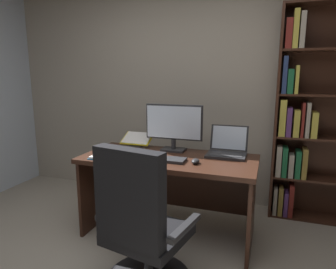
# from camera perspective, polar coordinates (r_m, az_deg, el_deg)

# --- Properties ---
(wall_back) EXTENTS (5.31, 0.12, 2.62)m
(wall_back) POSITION_cam_1_polar(r_m,az_deg,el_deg) (3.53, 5.70, 8.78)
(wall_back) COLOR #A89E8E
(wall_back) RESTS_ON ground
(desk) EXTENTS (1.54, 0.70, 0.75)m
(desk) POSITION_cam_1_polar(r_m,az_deg,el_deg) (2.81, 0.59, -7.95)
(desk) COLOR #381E14
(desk) RESTS_ON ground
(bookshelf) EXTENTS (0.94, 0.26, 2.12)m
(bookshelf) POSITION_cam_1_polar(r_m,az_deg,el_deg) (3.28, 25.70, 2.62)
(bookshelf) COLOR #381E14
(bookshelf) RESTS_ON ground
(office_chair) EXTENTS (0.67, 0.60, 1.03)m
(office_chair) POSITION_cam_1_polar(r_m,az_deg,el_deg) (2.10, -5.19, -18.07)
(office_chair) COLOR #232326
(office_chair) RESTS_ON ground
(monitor) EXTENTS (0.56, 0.16, 0.44)m
(monitor) POSITION_cam_1_polar(r_m,az_deg,el_deg) (2.84, 1.10, 1.44)
(monitor) COLOR #232326
(monitor) RESTS_ON desk
(laptop) EXTENTS (0.34, 0.32, 0.25)m
(laptop) POSITION_cam_1_polar(r_m,az_deg,el_deg) (2.78, 11.15, -2.74)
(laptop) COLOR #232326
(laptop) RESTS_ON desk
(keyboard) EXTENTS (0.42, 0.15, 0.02)m
(keyboard) POSITION_cam_1_polar(r_m,az_deg,el_deg) (2.57, -1.30, -4.63)
(keyboard) COLOR #232326
(keyboard) RESTS_ON desk
(computer_mouse) EXTENTS (0.06, 0.10, 0.04)m
(computer_mouse) POSITION_cam_1_polar(r_m,az_deg,el_deg) (2.49, 5.22, -5.06)
(computer_mouse) COLOR #232326
(computer_mouse) RESTS_ON desk
(reading_stand_with_book) EXTENTS (0.31, 0.26, 0.13)m
(reading_stand_with_book) POSITION_cam_1_polar(r_m,az_deg,el_deg) (3.08, -5.99, -1.02)
(reading_stand_with_book) COLOR #232326
(reading_stand_with_book) RESTS_ON desk
(open_binder) EXTENTS (0.43, 0.31, 0.02)m
(open_binder) POSITION_cam_1_polar(r_m,az_deg,el_deg) (2.69, -9.56, -4.10)
(open_binder) COLOR #2D84C6
(open_binder) RESTS_ON desk
(notepad) EXTENTS (0.18, 0.23, 0.01)m
(notepad) POSITION_cam_1_polar(r_m,az_deg,el_deg) (2.71, -4.00, -4.00)
(notepad) COLOR white
(notepad) RESTS_ON desk
(pen) EXTENTS (0.14, 0.05, 0.01)m
(pen) POSITION_cam_1_polar(r_m,az_deg,el_deg) (2.70, -3.61, -3.85)
(pen) COLOR navy
(pen) RESTS_ON notepad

